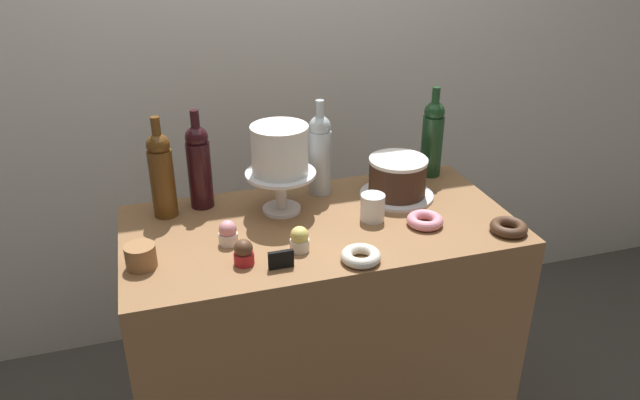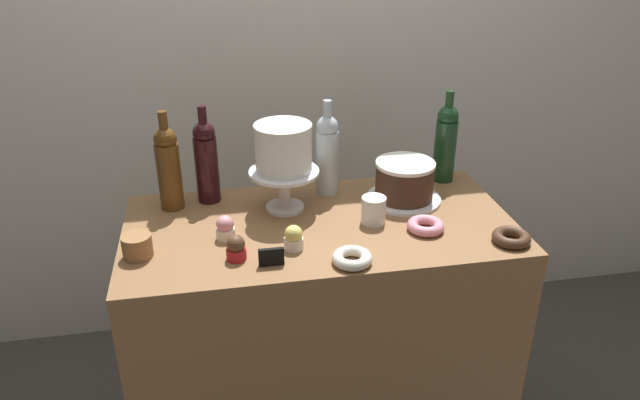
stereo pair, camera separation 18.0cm
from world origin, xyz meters
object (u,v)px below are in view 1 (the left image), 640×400
cake_stand_pedestal (281,185)px  wine_bottle_dark_red (199,165)px  cupcake_strawberry (228,233)px  cupcake_lemon (300,239)px  wine_bottle_clear (320,153)px  donut_pink (425,220)px  wine_bottle_green (432,137)px  white_layer_cake (280,149)px  cookie_stack (141,256)px  chocolate_round_cake (398,176)px  coffee_cup_ceramic (373,207)px  donut_sugar (361,256)px  cupcake_chocolate (244,253)px  donut_chocolate (509,227)px  wine_bottle_amber (162,173)px  price_sign_chalkboard (281,260)px

cake_stand_pedestal → wine_bottle_dark_red: size_ratio=0.69×
cupcake_strawberry → cupcake_lemon: (0.19, -0.09, 0.00)m
wine_bottle_clear → donut_pink: bearing=-52.9°
wine_bottle_green → white_layer_cake: bearing=-167.7°
white_layer_cake → wine_bottle_clear: (0.16, 0.10, -0.07)m
cupcake_lemon → cake_stand_pedestal: bearing=88.2°
cake_stand_pedestal → cookie_stack: bearing=-153.9°
wine_bottle_clear → donut_pink: 0.42m
chocolate_round_cake → coffee_cup_ceramic: 0.20m
donut_sugar → cookie_stack: bearing=166.0°
cupcake_chocolate → donut_sugar: size_ratio=0.66×
chocolate_round_cake → cake_stand_pedestal: bearing=178.9°
chocolate_round_cake → coffee_cup_ceramic: size_ratio=2.29×
donut_chocolate → cupcake_strawberry: bearing=168.0°
cupcake_strawberry → cookie_stack: size_ratio=0.88×
chocolate_round_cake → coffee_cup_ceramic: (-0.14, -0.13, -0.03)m
cupcake_lemon → cookie_stack: (-0.44, 0.04, -0.00)m
wine_bottle_amber → price_sign_chalkboard: size_ratio=4.65×
cake_stand_pedestal → wine_bottle_green: 0.60m
donut_chocolate → donut_pink: bearing=153.0°
wine_bottle_dark_red → cupcake_lemon: 0.45m
cake_stand_pedestal → wine_bottle_green: (0.58, 0.13, 0.05)m
cupcake_chocolate → wine_bottle_green: bearing=28.3°
cupcake_chocolate → white_layer_cake: bearing=58.4°
wine_bottle_amber → cake_stand_pedestal: bearing=-12.2°
donut_pink → donut_chocolate: bearing=-27.0°
white_layer_cake → donut_chocolate: (0.62, -0.34, -0.20)m
coffee_cup_ceramic → donut_pink: bearing=-29.6°
wine_bottle_amber → donut_sugar: size_ratio=2.91×
wine_bottle_dark_red → donut_pink: size_ratio=2.91×
cupcake_chocolate → price_sign_chalkboard: size_ratio=1.06×
donut_chocolate → price_sign_chalkboard: price_sign_chalkboard is taller
wine_bottle_clear → cookie_stack: wine_bottle_clear is taller
donut_sugar → cupcake_strawberry: bearing=149.1°
donut_pink → donut_chocolate: (0.22, -0.11, 0.00)m
donut_sugar → wine_bottle_clear: bearing=87.5°
cupcake_chocolate → cookie_stack: (-0.27, 0.06, -0.00)m
chocolate_round_cake → price_sign_chalkboard: chocolate_round_cake is taller
cupcake_strawberry → cupcake_chocolate: (0.02, -0.12, 0.00)m
wine_bottle_amber → donut_sugar: bearing=-41.5°
cupcake_strawberry → price_sign_chalkboard: bearing=-55.7°
cake_stand_pedestal → wine_bottle_clear: wine_bottle_clear is taller
donut_sugar → donut_chocolate: size_ratio=1.00×
chocolate_round_cake → donut_pink: 0.22m
wine_bottle_amber → cookie_stack: 0.33m
cupcake_strawberry → price_sign_chalkboard: (0.12, -0.17, -0.01)m
chocolate_round_cake → donut_sugar: 0.44m
white_layer_cake → wine_bottle_clear: wine_bottle_clear is taller
chocolate_round_cake → cupcake_lemon: size_ratio=2.62×
cupcake_chocolate → donut_chocolate: size_ratio=0.66×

